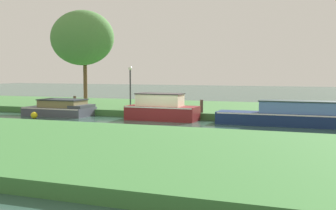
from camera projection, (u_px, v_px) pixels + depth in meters
name	position (u px, v px, depth m)	size (l,w,h in m)	color
ground_plane	(157.00, 123.00, 23.64)	(120.00, 120.00, 0.00)	#2F4F44
riverbank_far	(194.00, 109.00, 30.15)	(72.00, 10.00, 0.40)	#407539
riverbank_near	(63.00, 146.00, 15.22)	(72.00, 10.00, 0.40)	#3C7739
maroon_barge	(162.00, 109.00, 24.77)	(4.21, 1.63, 1.58)	maroon
navy_narrowboat	(313.00, 116.00, 21.84)	(9.74, 1.48, 1.33)	navy
slate_cruiser	(61.00, 109.00, 27.22)	(4.29, 2.21, 1.08)	#474A57
willow_tree_left	(82.00, 38.00, 31.04)	(4.96, 3.58, 6.91)	brown
lamp_post	(130.00, 82.00, 28.16)	(0.24, 0.24, 2.77)	#333338
mooring_post_near	(202.00, 106.00, 25.18)	(0.19, 0.19, 0.77)	#48362E
mooring_post_far	(75.00, 102.00, 28.26)	(0.19, 0.19, 0.81)	#493E2D
channel_buoy	(34.00, 115.00, 25.59)	(0.40, 0.40, 0.40)	yellow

